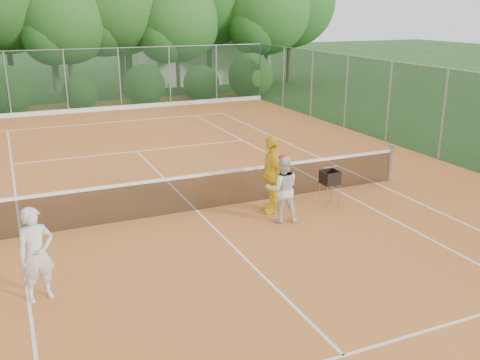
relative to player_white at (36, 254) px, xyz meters
name	(u,v)px	position (x,y,z in m)	size (l,w,h in m)	color
ground	(197,212)	(3.89, 2.90, -0.86)	(120.00, 120.00, 0.00)	#224518
clay_court	(197,211)	(3.89, 2.90, -0.85)	(18.00, 36.00, 0.02)	#CC732F
club_building	(203,59)	(12.89, 26.90, 0.64)	(8.00, 5.00, 3.00)	beige
tennis_net	(196,192)	(3.89, 2.90, -0.33)	(11.97, 0.10, 1.10)	gray
player_white	(36,254)	(0.00, 0.00, 0.00)	(0.61, 0.40, 1.68)	silver
player_center_grp	(282,189)	(5.51, 1.45, -0.03)	(0.93, 0.81, 1.64)	silver
player_yellow	(272,174)	(5.58, 2.14, 0.13)	(1.14, 0.47, 1.94)	yellow
ball_hopper	(330,178)	(7.12, 1.91, -0.11)	(0.40, 0.40, 0.92)	gray
stray_ball_a	(11,138)	(-0.12, 13.10, -0.81)	(0.07, 0.07, 0.07)	gold
stray_ball_b	(67,121)	(2.28, 15.76, -0.81)	(0.07, 0.07, 0.07)	#D2DF33
stray_ball_c	(194,128)	(6.98, 12.06, -0.81)	(0.07, 0.07, 0.07)	gold
court_markings	(197,211)	(3.89, 2.90, -0.84)	(11.03, 23.83, 0.01)	white
fence_back	(93,80)	(3.89, 17.90, 0.66)	(18.07, 0.07, 3.00)	#19381E
tropical_treeline	(99,4)	(5.32, 23.12, 4.25)	(32.10, 8.49, 15.03)	brown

